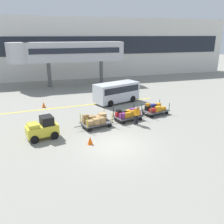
# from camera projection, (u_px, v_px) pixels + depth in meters

# --- Properties ---
(ground_plane) EXTENTS (120.00, 120.00, 0.00)m
(ground_plane) POSITION_uv_depth(u_px,v_px,m) (116.00, 146.00, 15.35)
(ground_plane) COLOR gray
(apron_lead_line) EXTENTS (21.00, 1.62, 0.01)m
(apron_lead_line) POSITION_uv_depth(u_px,v_px,m) (57.00, 108.00, 23.18)
(apron_lead_line) COLOR yellow
(apron_lead_line) RESTS_ON ground_plane
(terminal_building) EXTENTS (58.20, 2.51, 9.52)m
(terminal_building) POSITION_uv_depth(u_px,v_px,m) (65.00, 49.00, 37.40)
(terminal_building) COLOR silver
(terminal_building) RESTS_ON ground_plane
(jet_bridge) EXTENTS (15.48, 3.00, 5.95)m
(jet_bridge) POSITION_uv_depth(u_px,v_px,m) (63.00, 52.00, 31.74)
(jet_bridge) COLOR #B7B7BC
(jet_bridge) RESTS_ON ground_plane
(baggage_tug) EXTENTS (2.30, 1.64, 1.58)m
(baggage_tug) POSITION_uv_depth(u_px,v_px,m) (43.00, 128.00, 16.22)
(baggage_tug) COLOR gold
(baggage_tug) RESTS_ON ground_plane
(baggage_cart_lead) EXTENTS (3.09, 1.90, 1.10)m
(baggage_cart_lead) POSITION_uv_depth(u_px,v_px,m) (96.00, 120.00, 18.33)
(baggage_cart_lead) COLOR #4C4C4F
(baggage_cart_lead) RESTS_ON ground_plane
(baggage_cart_middle) EXTENTS (3.09, 1.90, 1.10)m
(baggage_cart_middle) POSITION_uv_depth(u_px,v_px,m) (128.00, 114.00, 19.79)
(baggage_cart_middle) COLOR #4C4C4F
(baggage_cart_middle) RESTS_ON ground_plane
(baggage_cart_tail) EXTENTS (3.09, 1.90, 1.10)m
(baggage_cart_tail) POSITION_uv_depth(u_px,v_px,m) (155.00, 109.00, 21.25)
(baggage_cart_tail) COLOR #4C4C4F
(baggage_cart_tail) RESTS_ON ground_plane
(baggage_handler) EXTENTS (0.48, 0.50, 1.56)m
(baggage_handler) POSITION_uv_depth(u_px,v_px,m) (137.00, 114.00, 18.68)
(baggage_handler) COLOR black
(baggage_handler) RESTS_ON ground_plane
(shuttle_van) EXTENTS (5.16, 3.38, 2.10)m
(shuttle_van) POSITION_uv_depth(u_px,v_px,m) (117.00, 91.00, 24.77)
(shuttle_van) COLOR silver
(shuttle_van) RESTS_ON ground_plane
(safety_cone_near) EXTENTS (0.36, 0.36, 0.55)m
(safety_cone_near) POSITION_uv_depth(u_px,v_px,m) (90.00, 140.00, 15.49)
(safety_cone_near) COLOR #EA590F
(safety_cone_near) RESTS_ON ground_plane
(safety_cone_far) EXTENTS (0.36, 0.36, 0.55)m
(safety_cone_far) POSITION_uv_depth(u_px,v_px,m) (44.00, 105.00, 23.33)
(safety_cone_far) COLOR #EA590F
(safety_cone_far) RESTS_ON ground_plane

